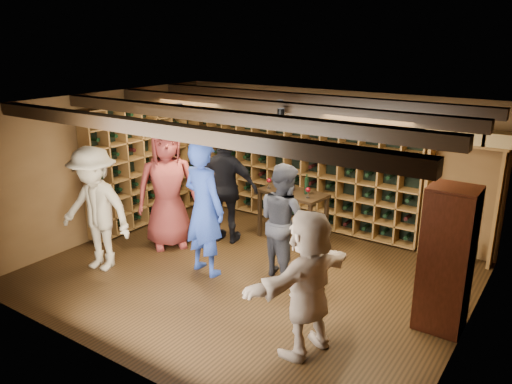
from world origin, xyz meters
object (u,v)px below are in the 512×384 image
Objects in this scene: guest_woman_black at (226,188)px; guest_beige at (308,283)px; display_cabinet at (446,262)px; guest_khaki at (95,209)px; man_grey_suit at (284,221)px; guest_red_floral at (167,187)px; man_blue_shirt at (204,208)px; tasting_table at (293,197)px.

guest_woman_black is 1.13× the size of guest_beige.
guest_beige is at bearing -129.49° from display_cabinet.
display_cabinet is at bearing 5.40° from guest_khaki.
man_grey_suit is 1.01× the size of guest_beige.
display_cabinet is at bearing -50.25° from guest_red_floral.
guest_khaki is (-4.72, -1.24, 0.09)m from display_cabinet.
man_grey_suit is (1.02, 0.55, -0.15)m from man_blue_shirt.
guest_red_floral is 1.67× the size of tasting_table.
display_cabinet is 2.29m from man_grey_suit.
guest_beige is 1.38× the size of tasting_table.
man_grey_suit is 1.87m from guest_beige.
tasting_table is (-0.56, 1.23, -0.08)m from man_grey_suit.
guest_woman_black is at bearing -112.79° from guest_beige.
guest_khaki is at bearing -119.11° from tasting_table.
guest_woman_black is (-3.75, 0.67, 0.09)m from display_cabinet.
display_cabinet is 1.03× the size of man_grey_suit.
guest_khaki reaches higher than guest_beige.
guest_beige is (3.62, -0.11, -0.10)m from guest_khaki.
guest_red_floral reaches higher than man_blue_shirt.
guest_woman_black is 1.00× the size of guest_khaki.
display_cabinet is 1.74m from guest_beige.
tasting_table is at bearing -10.02° from guest_red_floral.
display_cabinet is at bearing 154.76° from guest_woman_black.
guest_red_floral reaches higher than tasting_table.
guest_woman_black is 1.14m from tasting_table.
man_grey_suit is 0.90× the size of guest_woman_black.
guest_woman_black is at bearing -136.38° from tasting_table.
guest_woman_black is (-1.46, 0.56, 0.10)m from man_grey_suit.
tasting_table is (-2.85, 1.34, -0.09)m from display_cabinet.
tasting_table is (1.88, 2.58, -0.17)m from guest_khaki.
man_grey_suit is at bearing 19.59° from guest_khaki.
guest_khaki is 1.55× the size of tasting_table.
man_blue_shirt is 1.06× the size of guest_woman_black.
display_cabinet is 3.81m from guest_woman_black.
guest_khaki is at bearing -165.33° from display_cabinet.
man_grey_suit reaches higher than tasting_table.
man_blue_shirt is at bearing -71.36° from guest_red_floral.
guest_khaki reaches higher than man_grey_suit.
man_grey_suit is at bearing 177.30° from display_cabinet.
guest_woman_black is at bearing -5.70° from guest_red_floral.
display_cabinet reaches higher than tasting_table.
tasting_table is at bearing -40.91° from man_grey_suit.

